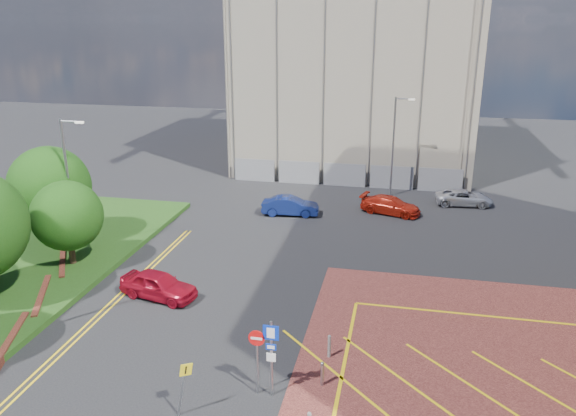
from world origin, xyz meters
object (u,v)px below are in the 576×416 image
(lamp_back, at_px, (394,143))
(car_blue_back, at_px, (290,206))
(car_silver_back, at_px, (464,198))
(lamp_left_far, at_px, (69,180))
(tree_c, at_px, (67,216))
(car_red_left, at_px, (159,285))
(tree_d, at_px, (50,186))
(warning_sign, at_px, (183,383))
(sign_cluster, at_px, (266,351))
(car_red_back, at_px, (391,205))

(lamp_back, height_order, car_blue_back, lamp_back)
(car_silver_back, bearing_deg, lamp_left_far, 117.02)
(lamp_back, bearing_deg, tree_c, -134.32)
(tree_c, distance_m, car_blue_back, 15.88)
(lamp_left_far, height_order, car_red_left, lamp_left_far)
(tree_d, distance_m, lamp_left_far, 2.44)
(warning_sign, bearing_deg, tree_c, 136.04)
(tree_d, xyz_separation_m, car_silver_back, (26.16, 13.71, -3.27))
(tree_d, bearing_deg, lamp_left_far, -25.68)
(lamp_left_far, relative_size, sign_cluster, 2.50)
(tree_c, xyz_separation_m, car_red_left, (6.42, -2.41, -2.49))
(car_silver_back, bearing_deg, lamp_back, 72.57)
(warning_sign, distance_m, car_silver_back, 30.01)
(tree_d, relative_size, warning_sign, 2.70)
(tree_d, height_order, car_red_left, tree_d)
(tree_d, relative_size, car_silver_back, 1.41)
(lamp_back, relative_size, car_silver_back, 1.85)
(lamp_left_far, height_order, car_red_back, lamp_left_far)
(sign_cluster, distance_m, car_blue_back, 21.01)
(car_red_left, relative_size, car_silver_back, 0.96)
(lamp_left_far, xyz_separation_m, car_silver_back, (24.08, 14.71, -4.06))
(tree_d, xyz_separation_m, lamp_left_far, (2.08, -1.00, 0.79))
(car_red_back, bearing_deg, tree_c, 143.80)
(sign_cluster, distance_m, car_silver_back, 27.41)
(car_silver_back, bearing_deg, car_blue_back, 107.15)
(sign_cluster, bearing_deg, lamp_left_far, 143.18)
(sign_cluster, relative_size, car_red_back, 0.72)
(sign_cluster, xyz_separation_m, warning_sign, (-2.58, -1.80, -0.52))
(lamp_left_far, bearing_deg, car_blue_back, 40.44)
(tree_d, relative_size, lamp_left_far, 0.76)
(car_red_left, bearing_deg, car_red_back, -22.89)
(lamp_left_far, height_order, lamp_back, lamp_left_far)
(lamp_back, xyz_separation_m, sign_cluster, (-3.78, -27.02, -2.41))
(warning_sign, xyz_separation_m, car_red_back, (6.45, 24.31, -0.78))
(tree_d, bearing_deg, warning_sign, -44.18)
(warning_sign, distance_m, car_red_back, 25.17)
(sign_cluster, bearing_deg, warning_sign, -145.15)
(car_red_back, bearing_deg, lamp_left_far, 138.16)
(tree_c, xyz_separation_m, car_blue_back, (10.45, 11.69, -2.51))
(sign_cluster, height_order, car_red_left, sign_cluster)
(car_blue_back, bearing_deg, tree_c, 132.38)
(tree_c, bearing_deg, car_blue_back, 48.20)
(car_silver_back, bearing_deg, car_red_left, 134.40)
(car_blue_back, bearing_deg, car_silver_back, -74.29)
(tree_d, relative_size, car_red_back, 1.37)
(tree_c, relative_size, car_silver_back, 1.13)
(lamp_back, height_order, car_silver_back, lamp_back)
(tree_c, xyz_separation_m, lamp_left_far, (-0.92, 2.00, 1.47))
(sign_cluster, bearing_deg, tree_d, 144.42)
(car_red_left, height_order, car_red_back, car_red_left)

